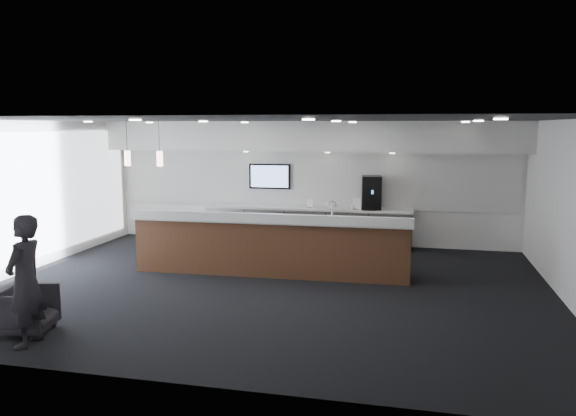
% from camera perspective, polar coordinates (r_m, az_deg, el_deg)
% --- Properties ---
extents(ground, '(10.00, 10.00, 0.00)m').
position_cam_1_polar(ground, '(10.31, -1.98, -7.95)').
color(ground, black).
rests_on(ground, ground).
extents(ceiling, '(10.00, 8.00, 0.02)m').
position_cam_1_polar(ceiling, '(9.89, -2.06, 8.97)').
color(ceiling, black).
rests_on(ceiling, back_wall).
extents(back_wall, '(10.00, 0.02, 3.00)m').
position_cam_1_polar(back_wall, '(13.87, 2.24, 2.57)').
color(back_wall, white).
rests_on(back_wall, ground).
extents(left_wall, '(0.02, 8.00, 3.00)m').
position_cam_1_polar(left_wall, '(12.26, -25.23, 1.03)').
color(left_wall, white).
rests_on(left_wall, ground).
extents(right_wall, '(0.02, 8.00, 3.00)m').
position_cam_1_polar(right_wall, '(9.97, 26.99, -0.59)').
color(right_wall, white).
rests_on(right_wall, ground).
extents(soffit_bulkhead, '(10.00, 0.90, 0.70)m').
position_cam_1_polar(soffit_bulkhead, '(13.36, 1.91, 7.30)').
color(soffit_bulkhead, silver).
rests_on(soffit_bulkhead, back_wall).
extents(alcove_panel, '(9.80, 0.06, 1.40)m').
position_cam_1_polar(alcove_panel, '(13.83, 2.22, 2.97)').
color(alcove_panel, silver).
rests_on(alcove_panel, back_wall).
extents(window_blinds_wall, '(0.04, 7.36, 2.55)m').
position_cam_1_polar(window_blinds_wall, '(12.24, -25.09, 1.02)').
color(window_blinds_wall, silver).
rests_on(window_blinds_wall, left_wall).
extents(back_credenza, '(5.06, 0.66, 0.95)m').
position_cam_1_polar(back_credenza, '(13.66, 1.93, -1.85)').
color(back_credenza, gray).
rests_on(back_credenza, ground).
extents(wall_tv, '(1.05, 0.08, 0.62)m').
position_cam_1_polar(wall_tv, '(13.98, -1.87, 3.24)').
color(wall_tv, black).
rests_on(wall_tv, back_wall).
extents(pendant_left, '(0.12, 0.12, 0.30)m').
position_cam_1_polar(pendant_left, '(11.50, -12.67, 4.94)').
color(pendant_left, '#FFECC6').
rests_on(pendant_left, ceiling).
extents(pendant_right, '(0.12, 0.12, 0.30)m').
position_cam_1_polar(pendant_right, '(11.82, -15.75, 4.92)').
color(pendant_right, '#FFECC6').
rests_on(pendant_right, ceiling).
extents(ceiling_can_lights, '(7.00, 5.00, 0.02)m').
position_cam_1_polar(ceiling_can_lights, '(9.89, -2.06, 8.79)').
color(ceiling_can_lights, white).
rests_on(ceiling_can_lights, ceiling).
extents(service_counter, '(5.47, 1.03, 1.49)m').
position_cam_1_polar(service_counter, '(11.04, -1.75, -3.78)').
color(service_counter, '#4A2F18').
rests_on(service_counter, ground).
extents(coffee_machine, '(0.51, 0.61, 0.78)m').
position_cam_1_polar(coffee_machine, '(13.32, 8.47, 1.56)').
color(coffee_machine, black).
rests_on(coffee_machine, back_credenza).
extents(info_sign_left, '(0.14, 0.05, 0.19)m').
position_cam_1_polar(info_sign_left, '(13.46, 2.25, 0.46)').
color(info_sign_left, white).
rests_on(info_sign_left, back_credenza).
extents(info_sign_right, '(0.20, 0.05, 0.27)m').
position_cam_1_polar(info_sign_right, '(13.28, 7.00, 0.45)').
color(info_sign_right, white).
rests_on(info_sign_right, back_credenza).
extents(armchair, '(0.84, 0.83, 0.65)m').
position_cam_1_polar(armchair, '(8.81, -25.03, -9.39)').
color(armchair, black).
rests_on(armchair, ground).
extents(lounge_guest, '(0.47, 0.67, 1.76)m').
position_cam_1_polar(lounge_guest, '(8.17, -25.14, -6.72)').
color(lounge_guest, black).
rests_on(lounge_guest, ground).
extents(cup_0, '(0.11, 0.11, 0.10)m').
position_cam_1_polar(cup_0, '(13.28, 9.01, 0.05)').
color(cup_0, white).
rests_on(cup_0, back_credenza).
extents(cup_1, '(0.15, 0.15, 0.10)m').
position_cam_1_polar(cup_1, '(13.29, 8.41, 0.07)').
color(cup_1, white).
rests_on(cup_1, back_credenza).
extents(cup_2, '(0.13, 0.13, 0.10)m').
position_cam_1_polar(cup_2, '(13.30, 7.81, 0.09)').
color(cup_2, white).
rests_on(cup_2, back_credenza).
extents(cup_3, '(0.14, 0.14, 0.10)m').
position_cam_1_polar(cup_3, '(13.31, 7.21, 0.11)').
color(cup_3, white).
rests_on(cup_3, back_credenza).
extents(cup_4, '(0.15, 0.15, 0.10)m').
position_cam_1_polar(cup_4, '(13.33, 6.61, 0.12)').
color(cup_4, white).
rests_on(cup_4, back_credenza).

